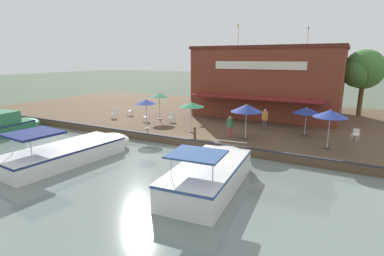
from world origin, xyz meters
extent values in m
plane|color=#4C5B47|center=(0.00, 0.00, 0.00)|extent=(220.00, 220.00, 0.00)
cube|color=brown|center=(-11.00, 0.00, 0.30)|extent=(22.00, 56.00, 0.60)
cube|color=#2D2D33|center=(-0.10, 0.00, 0.65)|extent=(0.20, 50.40, 0.10)
cube|color=brown|center=(-13.06, 2.35, 3.90)|extent=(8.23, 13.82, 6.59)
cube|color=#522318|center=(-13.06, 2.35, 7.34)|extent=(8.40, 14.09, 0.30)
cube|color=maroon|center=(-8.05, 2.35, 2.90)|extent=(1.80, 11.74, 0.16)
cube|color=silver|center=(-8.91, 2.35, 5.71)|extent=(0.08, 8.29, 0.70)
cylinder|color=silver|center=(-13.06, 5.80, 8.21)|extent=(0.06, 0.06, 2.02)
cube|color=#2D5193|center=(-12.88, 5.80, 9.07)|extent=(0.36, 0.03, 0.24)
cylinder|color=silver|center=(-13.06, -1.11, 8.49)|extent=(0.06, 0.06, 2.59)
cube|color=gold|center=(-12.88, -1.11, 9.64)|extent=(0.36, 0.03, 0.24)
cylinder|color=#B7B7B7|center=(-5.40, 7.18, 1.61)|extent=(0.06, 0.06, 2.02)
cylinder|color=#2D2D33|center=(-5.40, 7.18, 0.63)|extent=(0.36, 0.36, 0.06)
cone|color=navy|center=(-5.40, 7.18, 2.56)|extent=(1.99, 1.99, 0.44)
cone|color=yellow|center=(-5.40, 7.18, 2.58)|extent=(1.23, 1.23, 0.35)
sphere|color=yellow|center=(-5.40, 7.18, 2.78)|extent=(0.08, 0.08, 0.08)
cylinder|color=#B7B7B7|center=(-5.38, -6.01, 1.79)|extent=(0.06, 0.06, 2.38)
cylinder|color=#2D2D33|center=(-5.38, -6.01, 0.63)|extent=(0.36, 0.36, 0.06)
cone|color=#19663D|center=(-5.38, -6.01, 2.93)|extent=(1.89, 1.89, 0.34)
cone|color=silver|center=(-5.38, -6.01, 2.95)|extent=(1.17, 1.17, 0.27)
sphere|color=silver|center=(-5.38, -6.01, 3.10)|extent=(0.08, 0.08, 0.08)
cylinder|color=#B7B7B7|center=(-1.62, -4.77, 1.77)|extent=(0.06, 0.06, 2.33)
cylinder|color=#2D2D33|center=(-1.62, -4.77, 0.63)|extent=(0.36, 0.36, 0.06)
cone|color=navy|center=(-1.62, -4.77, 2.88)|extent=(1.75, 1.75, 0.37)
cone|color=white|center=(-1.62, -4.77, 2.90)|extent=(1.08, 1.08, 0.30)
sphere|color=white|center=(-1.62, -4.77, 3.06)|extent=(0.08, 0.08, 0.08)
cylinder|color=#B7B7B7|center=(-2.39, -0.94, 1.73)|extent=(0.06, 0.06, 2.26)
cylinder|color=#2D2D33|center=(-2.39, -0.94, 0.63)|extent=(0.36, 0.36, 0.06)
cone|color=#19663D|center=(-2.39, -0.94, 2.81)|extent=(1.98, 1.98, 0.36)
cone|color=silver|center=(-2.39, -0.94, 2.83)|extent=(1.23, 1.23, 0.29)
sphere|color=silver|center=(-2.39, -0.94, 2.98)|extent=(0.08, 0.08, 0.08)
cylinder|color=#B7B7B7|center=(-2.57, 8.96, 1.79)|extent=(0.06, 0.06, 2.39)
cylinder|color=#2D2D33|center=(-2.57, 8.96, 0.63)|extent=(0.36, 0.36, 0.06)
cone|color=navy|center=(-2.57, 8.96, 2.92)|extent=(2.12, 2.12, 0.46)
cone|color=white|center=(-2.57, 8.96, 2.94)|extent=(1.31, 1.31, 0.37)
sphere|color=white|center=(-2.57, 8.96, 3.15)|extent=(0.08, 0.08, 0.08)
cylinder|color=#B7B7B7|center=(-2.37, 3.52, 1.78)|extent=(0.06, 0.06, 2.37)
cylinder|color=#2D2D33|center=(-2.37, 3.52, 0.63)|extent=(0.36, 0.36, 0.06)
cone|color=navy|center=(-2.37, 3.52, 2.89)|extent=(2.25, 2.25, 0.54)
cone|color=yellow|center=(-2.37, 3.52, 2.91)|extent=(1.39, 1.39, 0.43)
sphere|color=yellow|center=(-2.37, 3.52, 3.16)|extent=(0.08, 0.08, 0.08)
cube|color=white|center=(-4.78, -4.17, 0.81)|extent=(0.05, 0.05, 0.42)
cube|color=white|center=(-4.71, -4.57, 0.81)|extent=(0.05, 0.05, 0.42)
cube|color=white|center=(-5.17, -4.24, 0.81)|extent=(0.05, 0.05, 0.42)
cube|color=white|center=(-5.10, -4.64, 0.81)|extent=(0.05, 0.05, 0.42)
cube|color=white|center=(-4.94, -4.41, 1.03)|extent=(0.51, 0.51, 0.05)
cube|color=white|center=(-5.14, -4.44, 1.25)|extent=(0.12, 0.44, 0.40)
cube|color=white|center=(-3.72, -6.52, 0.81)|extent=(0.05, 0.05, 0.42)
cube|color=white|center=(-3.89, -6.88, 0.81)|extent=(0.05, 0.05, 0.42)
cube|color=white|center=(-4.08, -6.35, 0.81)|extent=(0.05, 0.05, 0.42)
cube|color=white|center=(-4.25, -6.72, 0.81)|extent=(0.05, 0.05, 0.42)
cube|color=white|center=(-3.99, -6.62, 1.03)|extent=(0.58, 0.58, 0.05)
cube|color=white|center=(-4.17, -6.53, 1.25)|extent=(0.22, 0.42, 0.40)
cube|color=white|center=(-5.41, 10.66, 0.81)|extent=(0.05, 0.05, 0.42)
cube|color=white|center=(-5.56, 10.28, 0.81)|extent=(0.05, 0.05, 0.42)
cube|color=white|center=(-5.79, 10.80, 0.81)|extent=(0.05, 0.05, 0.42)
cube|color=white|center=(-5.93, 10.43, 0.81)|extent=(0.05, 0.05, 0.42)
cube|color=white|center=(-5.67, 10.54, 1.03)|extent=(0.57, 0.57, 0.05)
cube|color=white|center=(-5.86, 10.62, 1.25)|extent=(0.20, 0.42, 0.40)
cube|color=white|center=(-5.51, -9.84, 0.81)|extent=(0.05, 0.05, 0.42)
cube|color=white|center=(-5.66, -10.22, 0.81)|extent=(0.05, 0.05, 0.42)
cube|color=white|center=(-5.88, -9.70, 0.81)|extent=(0.05, 0.05, 0.42)
cube|color=white|center=(-6.03, -10.07, 0.81)|extent=(0.05, 0.05, 0.42)
cube|color=white|center=(-5.77, -9.96, 1.03)|extent=(0.57, 0.57, 0.05)
cube|color=white|center=(-5.95, -9.88, 1.25)|extent=(0.20, 0.42, 0.40)
cube|color=white|center=(-3.69, -10.06, 0.81)|extent=(0.05, 0.05, 0.42)
cube|color=white|center=(-3.53, -10.42, 0.81)|extent=(0.05, 0.05, 0.42)
cube|color=white|center=(-4.06, -10.22, 0.81)|extent=(0.05, 0.05, 0.42)
cube|color=white|center=(-3.89, -10.59, 0.81)|extent=(0.05, 0.05, 0.42)
cube|color=white|center=(-3.79, -10.32, 1.03)|extent=(0.58, 0.58, 0.05)
cube|color=white|center=(-3.98, -10.41, 1.25)|extent=(0.22, 0.42, 0.40)
cylinder|color=#4C4C56|center=(-5.83, 4.06, 1.02)|extent=(0.13, 0.13, 0.84)
cylinder|color=#4C4C56|center=(-5.80, 3.89, 1.02)|extent=(0.13, 0.13, 0.84)
cylinder|color=orange|center=(-5.82, 3.98, 1.77)|extent=(0.49, 0.49, 0.66)
sphere|color=tan|center=(-5.82, 3.98, 2.22)|extent=(0.23, 0.23, 0.23)
cylinder|color=#B23338|center=(-2.38, 2.25, 0.98)|extent=(0.13, 0.13, 0.77)
cylinder|color=#B23338|center=(-2.26, 2.36, 0.98)|extent=(0.13, 0.13, 0.77)
cylinder|color=#337547|center=(-2.32, 2.30, 1.67)|extent=(0.45, 0.45, 0.61)
sphere|color=#DBB28E|center=(-2.32, 2.30, 2.08)|extent=(0.21, 0.21, 0.21)
ellipsoid|color=#287047|center=(1.81, -16.19, 0.56)|extent=(2.96, 3.35, 0.95)
cube|color=white|center=(5.63, 4.27, 0.71)|extent=(6.56, 3.24, 1.26)
ellipsoid|color=white|center=(2.46, 4.00, 0.71)|extent=(2.45, 2.75, 1.26)
cube|color=#2D4C84|center=(5.63, 4.27, 1.26)|extent=(6.64, 3.29, 0.10)
cube|color=#2D4C84|center=(7.12, 4.40, 2.32)|extent=(2.18, 2.46, 0.08)
cylinder|color=silver|center=(7.63, 5.40, 1.83)|extent=(0.05, 0.05, 0.98)
cylinder|color=silver|center=(7.79, 3.51, 1.83)|extent=(0.05, 0.05, 0.98)
cylinder|color=silver|center=(2.20, 3.98, 1.64)|extent=(0.22, 2.16, 0.04)
cube|color=white|center=(6.28, -5.20, 0.58)|extent=(7.57, 3.56, 1.01)
ellipsoid|color=white|center=(2.62, -4.86, 0.58)|extent=(2.83, 2.98, 1.01)
cube|color=navy|center=(6.28, -5.20, 1.01)|extent=(7.66, 3.61, 0.10)
cube|color=navy|center=(8.00, -5.35, 2.27)|extent=(2.73, 2.69, 0.13)
cylinder|color=silver|center=(8.84, -4.41, 1.68)|extent=(0.05, 0.05, 1.18)
cylinder|color=silver|center=(8.66, -6.43, 1.68)|extent=(0.05, 0.05, 1.18)
cylinder|color=#473323|center=(-0.35, 0.41, 1.05)|extent=(0.18, 0.18, 0.90)
cylinder|color=#2D2D33|center=(-0.35, 0.41, 1.52)|extent=(0.22, 0.22, 0.04)
cylinder|color=brown|center=(-16.67, 10.86, 2.21)|extent=(0.46, 0.46, 3.22)
sphere|color=#427A38|center=(-16.67, 10.86, 5.27)|extent=(3.87, 3.87, 3.87)
sphere|color=#427A38|center=(-15.90, 10.28, 4.89)|extent=(2.71, 2.71, 2.71)
cylinder|color=brown|center=(-19.27, 6.36, 2.08)|extent=(0.42, 0.42, 2.95)
sphere|color=#387033|center=(-19.27, 6.36, 5.12)|extent=(4.17, 4.17, 4.17)
sphere|color=#387033|center=(-18.43, 5.74, 4.70)|extent=(2.92, 2.92, 2.92)
camera|label=1|loc=(18.04, 10.00, 6.36)|focal=28.00mm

